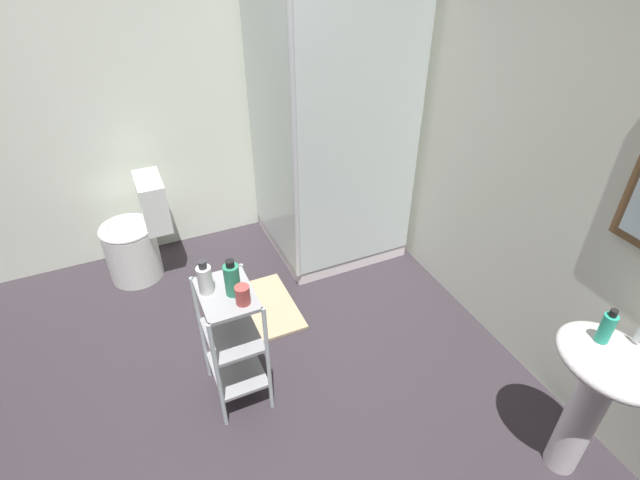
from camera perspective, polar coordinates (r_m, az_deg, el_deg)
name	(u,v)px	position (r m, az deg, el deg)	size (l,w,h in m)	color
ground_plane	(214,425)	(2.84, -12.33, -20.52)	(4.20, 4.20, 0.02)	#322B32
wall_back	(537,149)	(2.77, 24.21, 9.79)	(4.20, 0.14, 2.50)	white
wall_left	(122,91)	(3.66, -22.29, 15.93)	(0.10, 4.20, 2.50)	white
shower_stall	(323,198)	(3.66, 0.35, 4.97)	(0.92, 0.92, 2.00)	white
pedestal_sink	(597,387)	(2.49, 29.80, -14.75)	(0.46, 0.37, 0.81)	white
sink_faucet	(640,332)	(2.39, 33.55, -9.05)	(0.03, 0.03, 0.10)	silver
toilet	(137,239)	(3.71, -20.72, 0.17)	(0.37, 0.49, 0.76)	white
storage_cart	(232,336)	(2.61, -10.28, -11.11)	(0.38, 0.28, 0.74)	silver
hand_soap_bottle	(607,327)	(2.31, 30.70, -8.83)	(0.06, 0.06, 0.17)	#2DBC99
body_wash_bottle_green	(232,279)	(2.34, -10.32, -4.55)	(0.07, 0.07, 0.20)	#2D8A64
lotion_bottle_white	(205,279)	(2.38, -13.40, -4.45)	(0.07, 0.07, 0.18)	white
rinse_cup	(243,295)	(2.30, -9.10, -6.41)	(0.07, 0.07, 0.10)	#B24742
bath_mat	(265,307)	(3.38, -6.53, -7.87)	(0.60, 0.40, 0.02)	tan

